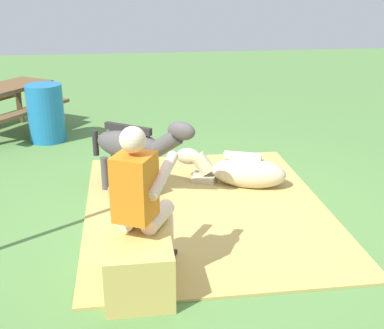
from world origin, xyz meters
name	(u,v)px	position (x,y,z in m)	size (l,w,h in m)	color
ground_plane	(199,217)	(0.00, 0.00, 0.00)	(24.00, 24.00, 0.00)	#568442
hay_patch	(206,207)	(0.20, -0.10, 0.01)	(3.27, 2.57, 0.02)	tan
hay_bale	(138,262)	(-1.18, 0.67, 0.23)	(0.79, 0.52, 0.46)	tan
person_seated	(141,196)	(-1.03, 0.62, 0.73)	(0.72, 0.59, 1.34)	beige
pony_standing	(135,147)	(0.69, 0.62, 0.57)	(0.93, 1.16, 0.94)	#4C4747
pony_lying	(240,171)	(0.75, -0.61, 0.19)	(0.77, 1.34, 0.42)	beige
water_barrel	(46,113)	(2.88, 1.89, 0.43)	(0.54, 0.54, 0.86)	#1E72B2
picnic_bench	(5,97)	(3.39, 2.57, 0.58)	(1.97, 1.92, 0.75)	brown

